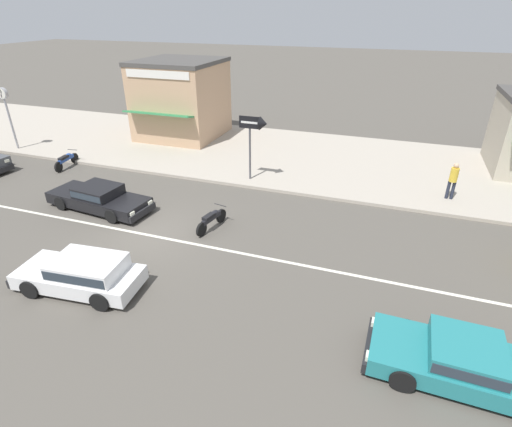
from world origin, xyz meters
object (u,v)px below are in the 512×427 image
(shopfront_mid_block, at_px, (181,99))
(sedan_black_0, at_px, (99,197))
(hatchback_white_5, at_px, (82,273))
(pedestrian_near_clock, at_px, (453,178))
(street_clock, at_px, (6,104))
(motorcycle_2, at_px, (66,160))
(sedan_teal_3, at_px, (464,361))
(motorcycle_1, at_px, (212,219))
(arrow_signboard, at_px, (259,127))

(shopfront_mid_block, bearing_deg, sedan_black_0, -80.95)
(hatchback_white_5, height_order, pedestrian_near_clock, pedestrian_near_clock)
(street_clock, relative_size, shopfront_mid_block, 0.61)
(shopfront_mid_block, bearing_deg, pedestrian_near_clock, -17.10)
(shopfront_mid_block, bearing_deg, motorcycle_2, -114.88)
(sedan_black_0, height_order, sedan_teal_3, same)
(motorcycle_1, distance_m, pedestrian_near_clock, 10.73)
(arrow_signboard, xyz_separation_m, pedestrian_near_clock, (8.76, 0.81, -1.67))
(sedan_black_0, xyz_separation_m, arrow_signboard, (5.57, 4.98, 2.27))
(motorcycle_2, height_order, pedestrian_near_clock, pedestrian_near_clock)
(motorcycle_2, xyz_separation_m, street_clock, (-4.88, 1.28, 2.40))
(motorcycle_2, distance_m, shopfront_mid_block, 8.16)
(pedestrian_near_clock, bearing_deg, arrow_signboard, -174.74)
(sedan_black_0, xyz_separation_m, pedestrian_near_clock, (14.33, 5.79, 0.60))
(street_clock, xyz_separation_m, arrow_signboard, (15.48, 0.13, -0.02))
(sedan_teal_3, bearing_deg, motorcycle_1, 151.93)
(street_clock, bearing_deg, motorcycle_1, -17.64)
(motorcycle_1, bearing_deg, shopfront_mid_block, 123.26)
(sedan_black_0, distance_m, motorcycle_1, 5.32)
(motorcycle_1, height_order, shopfront_mid_block, shopfront_mid_block)
(street_clock, bearing_deg, shopfront_mid_block, 35.60)
(arrow_signboard, bearing_deg, street_clock, -179.52)
(motorcycle_2, distance_m, pedestrian_near_clock, 19.49)
(hatchback_white_5, bearing_deg, motorcycle_2, 134.59)
(sedan_teal_3, distance_m, hatchback_white_5, 10.73)
(arrow_signboard, bearing_deg, shopfront_mid_block, 141.75)
(sedan_black_0, height_order, hatchback_white_5, hatchback_white_5)
(arrow_signboard, height_order, pedestrian_near_clock, arrow_signboard)
(hatchback_white_5, relative_size, street_clock, 1.13)
(sedan_black_0, xyz_separation_m, hatchback_white_5, (3.18, -4.75, 0.05))
(arrow_signboard, height_order, shopfront_mid_block, shopfront_mid_block)
(hatchback_white_5, bearing_deg, arrow_signboard, 76.15)
(motorcycle_2, bearing_deg, hatchback_white_5, -45.41)
(sedan_black_0, height_order, shopfront_mid_block, shopfront_mid_block)
(hatchback_white_5, bearing_deg, shopfront_mid_block, 107.52)
(sedan_teal_3, xyz_separation_m, motorcycle_2, (-18.93, 8.14, -0.11))
(motorcycle_1, bearing_deg, hatchback_white_5, -114.21)
(sedan_black_0, bearing_deg, street_clock, 153.92)
(motorcycle_1, xyz_separation_m, shopfront_mid_block, (-7.02, 10.71, 2.12))
(sedan_teal_3, xyz_separation_m, pedestrian_near_clock, (0.43, 10.36, 0.60))
(street_clock, distance_m, shopfront_mid_block, 10.09)
(sedan_teal_3, relative_size, street_clock, 1.24)
(sedan_black_0, relative_size, motorcycle_2, 2.43)
(motorcycle_2, relative_size, arrow_signboard, 0.63)
(sedan_black_0, xyz_separation_m, motorcycle_2, (-5.02, 3.57, -0.11))
(sedan_black_0, bearing_deg, sedan_teal_3, -18.20)
(street_clock, height_order, arrow_signboard, street_clock)
(hatchback_white_5, xyz_separation_m, arrow_signboard, (2.40, 9.73, 2.22))
(motorcycle_1, distance_m, street_clock, 16.16)
(motorcycle_1, relative_size, arrow_signboard, 0.58)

